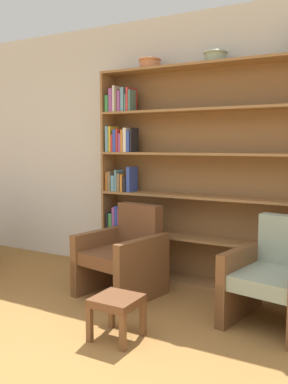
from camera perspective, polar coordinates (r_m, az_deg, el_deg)
wall_back at (r=4.48m, az=8.17°, el=5.77°), size 12.00×0.06×2.75m
bookshelf at (r=4.34m, az=7.35°, el=1.66°), size 2.60×0.30×2.19m
bowl_sage at (r=4.62m, az=0.77°, el=16.79°), size 0.24×0.24×0.10m
bowl_terracotta at (r=4.32m, az=9.53°, el=17.41°), size 0.23×0.23×0.10m
armchair_leather at (r=4.09m, az=-2.67°, el=-8.44°), size 0.76×0.79×0.84m
armchair_cushioned at (r=3.57m, az=17.25°, el=-10.94°), size 0.75×0.78×0.84m
footstool at (r=3.22m, az=-3.67°, el=-14.82°), size 0.32×0.32×0.31m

